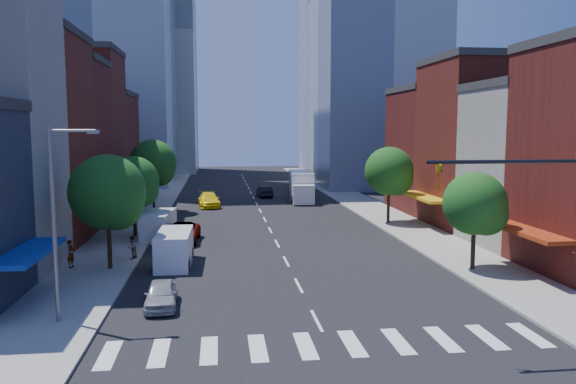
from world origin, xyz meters
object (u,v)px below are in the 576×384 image
Objects in this scene: cargo_van_far at (158,225)px; pedestrian_near at (71,254)px; parked_car_front at (161,294)px; parked_car_third at (182,233)px; parked_car_second at (172,236)px; traffic_car_oncoming at (265,192)px; pedestrian_far at (132,247)px; box_truck at (301,187)px; taxi at (209,200)px; traffic_car_far at (295,185)px; parked_car_rear at (162,224)px; cargo_van_near at (174,249)px.

cargo_van_far reaches higher than pedestrian_near.
parked_car_third is (0.00, 16.53, 0.11)m from parked_car_front.
parked_car_second is 8.89m from pedestrian_near.
parked_car_front is at bearing 72.78° from traffic_car_oncoming.
pedestrian_far is at bearing -115.98° from parked_car_second.
parked_car_second is at bearing 66.29° from traffic_car_oncoming.
box_truck reaches higher than traffic_car_oncoming.
parked_car_second is 21.85m from taxi.
box_truck is 34.46m from pedestrian_far.
parked_car_front is at bearing 77.27° from traffic_car_far.
parked_car_rear reaches higher than parked_car_front.
cargo_van_near is at bearing -72.61° from cargo_van_far.
cargo_van_near is 3.04× the size of pedestrian_near.
cargo_van_near reaches higher than cargo_van_far.
cargo_van_far reaches higher than parked_car_front.
parked_car_rear is at bearing -108.72° from taxi.
parked_car_third is 30.31m from traffic_car_oncoming.
cargo_van_far is 3.46× the size of pedestrian_far.
parked_car_rear is at bearing -123.34° from box_truck.
cargo_van_far reaches higher than pedestrian_far.
traffic_car_far is (14.07, 44.28, -0.40)m from cargo_van_near.
pedestrian_near is 4.06m from pedestrian_far.
parked_car_front is at bearing -88.77° from cargo_van_near.
box_truck is at bearing 88.34° from traffic_car_far.
parked_car_second reaches higher than parked_car_rear.
parked_car_third reaches higher than parked_car_rear.
parked_car_front is at bearing -130.65° from pedestrian_near.
parked_car_front is at bearing -77.31° from parked_car_rear.
pedestrian_near is (-4.49, -9.78, -0.07)m from cargo_van_far.
parked_car_front is 18.36m from cargo_van_far.
pedestrian_near is at bearing 61.24° from traffic_car_oncoming.
cargo_van_near reaches higher than pedestrian_near.
parked_car_rear is at bearing -159.62° from pedestrian_far.
traffic_car_far is at bearing 72.68° from parked_car_front.
pedestrian_near is (-5.84, -6.69, 0.29)m from parked_car_second.
pedestrian_near reaches higher than parked_car_third.
parked_car_third reaches higher than parked_car_second.
taxi is 29.60m from pedestrian_near.
cargo_van_near is 3.46× the size of pedestrian_far.
cargo_van_near reaches higher than taxi.
taxi is at bearing -164.64° from pedestrian_far.
cargo_van_near reaches higher than parked_car_front.
traffic_car_far is 2.40× the size of pedestrian_near.
traffic_car_oncoming is 0.48× the size of box_truck.
pedestrian_far is (-3.00, -6.01, 0.16)m from parked_car_third.
parked_car_second reaches higher than traffic_car_oncoming.
parked_car_rear is at bearing 95.13° from cargo_van_far.
cargo_van_far is 3.04× the size of pedestrian_near.
traffic_car_oncoming is at bearing 73.07° from parked_car_second.
parked_car_second is 0.82× the size of taxi.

